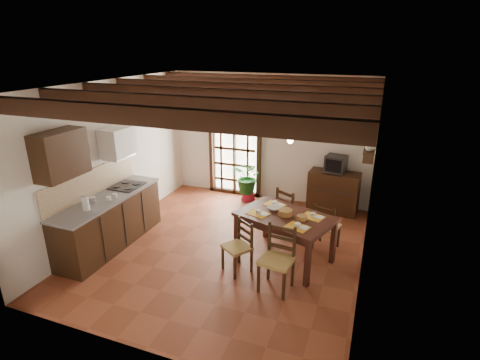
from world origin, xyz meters
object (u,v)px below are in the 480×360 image
at_px(dining_table, 285,221).
at_px(pendant_lamp, 290,136).
at_px(chair_far_left, 290,221).
at_px(kitchen_counter, 110,220).
at_px(sideboard, 333,192).
at_px(chair_near_right, 276,271).
at_px(crt_tv, 336,164).
at_px(chair_near_left, 238,256).
at_px(chair_far_right, 326,234).
at_px(potted_plant, 248,177).

height_order(dining_table, pendant_lamp, pendant_lamp).
bearing_deg(pendant_lamp, chair_far_left, 98.01).
xyz_separation_m(kitchen_counter, sideboard, (3.47, 2.83, -0.04)).
distance_m(kitchen_counter, dining_table, 3.05).
relative_size(kitchen_counter, chair_near_right, 2.32).
bearing_deg(kitchen_counter, chair_far_left, 26.81).
relative_size(dining_table, chair_far_left, 1.80).
height_order(kitchen_counter, pendant_lamp, pendant_lamp).
xyz_separation_m(dining_table, pendant_lamp, (0.00, 0.10, 1.38)).
height_order(sideboard, crt_tv, crt_tv).
bearing_deg(pendant_lamp, chair_near_left, -130.46).
xyz_separation_m(chair_near_left, chair_far_left, (0.49, 1.42, 0.03)).
bearing_deg(chair_near_right, kitchen_counter, -177.23).
relative_size(chair_far_right, pendant_lamp, 1.01).
distance_m(chair_near_left, potted_plant, 2.85).
bearing_deg(chair_far_right, chair_near_left, 60.73).
relative_size(kitchen_counter, crt_tv, 4.93).
relative_size(chair_near_right, sideboard, 0.94).
height_order(dining_table, sideboard, sideboard).
bearing_deg(chair_near_right, chair_far_left, 103.58).
bearing_deg(kitchen_counter, chair_far_right, 18.74).
xyz_separation_m(kitchen_counter, chair_near_right, (3.07, -0.21, -0.17)).
bearing_deg(chair_far_right, pendant_lamp, 55.32).
bearing_deg(chair_near_right, pendant_lamp, 102.69).
height_order(chair_near_left, sideboard, sideboard).
relative_size(kitchen_counter, pendant_lamp, 2.66).
distance_m(sideboard, pendant_lamp, 2.72).
relative_size(dining_table, crt_tv, 3.72).
xyz_separation_m(sideboard, potted_plant, (-1.88, -0.08, 0.13)).
distance_m(chair_far_left, crt_tv, 1.68).
bearing_deg(chair_near_left, potted_plant, 140.17).
bearing_deg(potted_plant, kitchen_counter, -120.15).
xyz_separation_m(dining_table, potted_plant, (-1.38, 2.12, -0.13)).
height_order(chair_far_left, crt_tv, crt_tv).
xyz_separation_m(dining_table, chair_far_left, (-0.10, 0.83, -0.40)).
distance_m(crt_tv, pendant_lamp, 2.38).
height_order(dining_table, chair_near_left, chair_near_left).
relative_size(dining_table, chair_near_left, 2.01).
height_order(dining_table, chair_near_right, chair_near_right).
xyz_separation_m(chair_near_left, chair_far_right, (1.19, 1.18, 0.00)).
relative_size(dining_table, chair_near_right, 1.75).
distance_m(dining_table, sideboard, 2.28).
height_order(chair_near_left, chair_near_right, chair_near_right).
bearing_deg(crt_tv, chair_far_right, -77.08).
xyz_separation_m(kitchen_counter, chair_far_right, (3.57, 1.21, -0.21)).
bearing_deg(potted_plant, crt_tv, 2.29).
relative_size(kitchen_counter, potted_plant, 1.15).
distance_m(chair_near_right, chair_far_left, 1.67).
relative_size(chair_far_left, pendant_lamp, 1.12).
height_order(chair_far_right, potted_plant, potted_plant).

